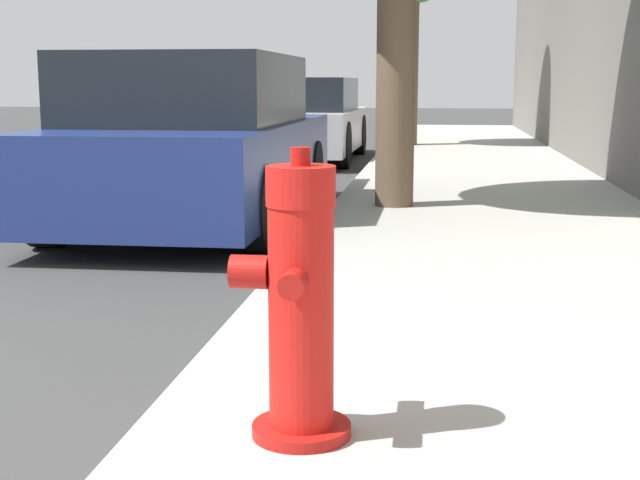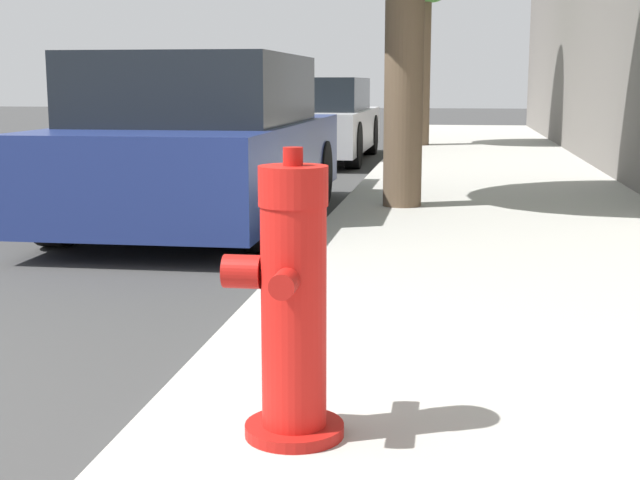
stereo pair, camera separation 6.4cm
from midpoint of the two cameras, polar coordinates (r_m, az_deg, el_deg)
fire_hydrant at (r=2.54m, az=-2.04°, el=-4.30°), size 0.35×0.37×0.84m
parked_car_near at (r=7.49m, az=-8.19°, el=6.12°), size 1.72×4.06×1.39m
parked_car_mid at (r=13.55m, az=-1.39°, el=7.67°), size 1.74×4.03×1.24m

